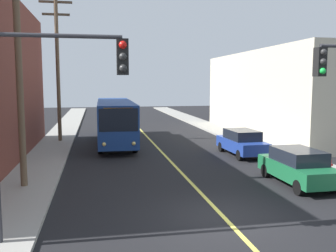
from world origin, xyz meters
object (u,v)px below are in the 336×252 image
at_px(utility_pole_near, 19,61).
at_px(parked_car_blue, 242,142).
at_px(traffic_signal_left_corner, 51,93).
at_px(parked_car_green, 298,166).
at_px(fire_hydrant, 328,165).
at_px(city_bus, 115,119).
at_px(utility_pole_mid, 58,62).

bearing_deg(utility_pole_near, parked_car_blue, 23.74).
bearing_deg(traffic_signal_left_corner, utility_pole_near, 108.06).
relative_size(parked_car_green, utility_pole_near, 0.46).
xyz_separation_m(traffic_signal_left_corner, fire_hydrant, (12.26, 5.29, -3.72)).
height_order(parked_car_blue, utility_pole_near, utility_pole_near).
bearing_deg(city_bus, utility_pole_near, -110.99).
distance_m(parked_car_blue, utility_pole_near, 14.07).
distance_m(utility_pole_near, utility_pole_mid, 12.90).
height_order(city_bus, parked_car_blue, city_bus).
xyz_separation_m(utility_pole_mid, fire_hydrant, (13.86, -13.53, -5.58)).
xyz_separation_m(city_bus, parked_car_blue, (7.63, -6.45, -0.98)).
xyz_separation_m(city_bus, traffic_signal_left_corner, (-2.59, -17.75, 2.49)).
height_order(parked_car_green, utility_pole_mid, utility_pole_mid).
bearing_deg(city_bus, parked_car_green, -60.85).
distance_m(city_bus, utility_pole_mid, 6.13).
relative_size(city_bus, utility_pole_mid, 1.11).
relative_size(parked_car_blue, fire_hydrant, 5.31).
bearing_deg(utility_pole_near, utility_pole_mid, 88.48).
height_order(city_bus, parked_car_green, city_bus).
height_order(utility_pole_near, utility_pole_mid, utility_pole_mid).
bearing_deg(city_bus, parked_car_blue, -40.23).
xyz_separation_m(parked_car_blue, fire_hydrant, (2.04, -6.00, -0.26)).
height_order(city_bus, utility_pole_near, utility_pole_near).
height_order(utility_pole_mid, traffic_signal_left_corner, utility_pole_mid).
distance_m(parked_car_blue, fire_hydrant, 6.34).
xyz_separation_m(parked_car_blue, traffic_signal_left_corner, (-10.22, -11.29, 3.46)).
distance_m(parked_car_green, fire_hydrant, 2.41).
height_order(parked_car_green, parked_car_blue, same).
height_order(traffic_signal_left_corner, fire_hydrant, traffic_signal_left_corner).
bearing_deg(utility_pole_mid, utility_pole_near, -91.52).
bearing_deg(parked_car_blue, city_bus, 139.77).
bearing_deg(traffic_signal_left_corner, utility_pole_mid, 94.84).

